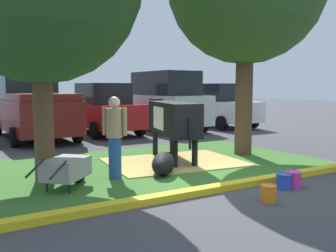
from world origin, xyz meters
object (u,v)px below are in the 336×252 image
object	(u,v)px
wheelbarrow	(67,169)
bucket_blue	(284,181)
bucket_pink	(294,179)
suv_dark_grey	(165,101)
bucket_orange	(268,193)
calf_lying	(163,163)
sedan_blue	(103,109)
person_handler	(115,135)
pickup_truck_maroon	(33,108)
cow_holstein	(172,118)
hatchback_white	(217,106)

from	to	relation	value
wheelbarrow	bucket_blue	distance (m)	4.02
bucket_pink	suv_dark_grey	xyz separation A→B (m)	(2.85, 9.46, 1.11)
bucket_orange	calf_lying	bearing A→B (deg)	99.87
sedan_blue	bucket_orange	bearing A→B (deg)	-96.78
calf_lying	wheelbarrow	world-z (taller)	wheelbarrow
person_handler	suv_dark_grey	distance (m)	9.02
pickup_truck_maroon	wheelbarrow	bearing A→B (deg)	-98.20
wheelbarrow	sedan_blue	xyz separation A→B (m)	(3.80, 7.61, 0.60)
cow_holstein	bucket_pink	xyz separation A→B (m)	(0.58, -3.40, -0.93)
bucket_pink	cow_holstein	bearing A→B (deg)	99.72
sedan_blue	cow_holstein	bearing A→B (deg)	-96.11
sedan_blue	bucket_pink	bearing A→B (deg)	-90.53
bucket_pink	suv_dark_grey	distance (m)	9.94
pickup_truck_maroon	sedan_blue	world-z (taller)	pickup_truck_maroon
bucket_pink	suv_dark_grey	bearing A→B (deg)	73.23
bucket_blue	sedan_blue	bearing A→B (deg)	87.89
suv_dark_grey	hatchback_white	bearing A→B (deg)	-0.90
bucket_orange	suv_dark_grey	world-z (taller)	suv_dark_grey
wheelbarrow	bucket_orange	world-z (taller)	wheelbarrow
bucket_orange	hatchback_white	bearing A→B (deg)	55.30
suv_dark_grey	bucket_blue	bearing A→B (deg)	-108.24
person_handler	pickup_truck_maroon	bearing A→B (deg)	89.85
calf_lying	bucket_blue	xyz separation A→B (m)	(1.30, -2.18, -0.09)
bucket_blue	person_handler	bearing A→B (deg)	135.71
bucket_blue	bucket_pink	size ratio (longest dim) A/B	0.98
bucket_pink	wheelbarrow	bearing A→B (deg)	150.89
cow_holstein	calf_lying	xyz separation A→B (m)	(-0.99, -1.21, -0.85)
wheelbarrow	bucket_blue	xyz separation A→B (m)	(3.44, -2.06, -0.24)
calf_lying	bucket_orange	bearing A→B (deg)	-80.13
person_handler	wheelbarrow	bearing A→B (deg)	-166.86
cow_holstein	wheelbarrow	world-z (taller)	cow_holstein
pickup_truck_maroon	person_handler	bearing A→B (deg)	-90.15
cow_holstein	sedan_blue	bearing A→B (deg)	83.89
sedan_blue	calf_lying	bearing A→B (deg)	-102.47
bucket_orange	sedan_blue	xyz separation A→B (m)	(1.20, 10.11, 0.84)
person_handler	sedan_blue	bearing A→B (deg)	69.67
pickup_truck_maroon	hatchback_white	xyz separation A→B (m)	(8.33, -0.22, -0.13)
wheelbarrow	bucket_pink	size ratio (longest dim) A/B	4.46
wheelbarrow	hatchback_white	bearing A→B (deg)	37.97
wheelbarrow	suv_dark_grey	size ratio (longest dim) A/B	0.29
calf_lying	bucket_pink	world-z (taller)	calf_lying
suv_dark_grey	hatchback_white	distance (m)	2.87
person_handler	bucket_blue	bearing A→B (deg)	-44.29
person_handler	bucket_blue	xyz separation A→B (m)	(2.37, -2.31, -0.76)
wheelbarrow	bucket_orange	distance (m)	3.61
calf_lying	bucket_pink	xyz separation A→B (m)	(1.57, -2.18, -0.08)
pickup_truck_maroon	suv_dark_grey	bearing A→B (deg)	-1.81
bucket_orange	sedan_blue	size ratio (longest dim) A/B	0.06
cow_holstein	sedan_blue	size ratio (longest dim) A/B	0.70
calf_lying	wheelbarrow	xyz separation A→B (m)	(-2.14, -0.12, 0.15)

